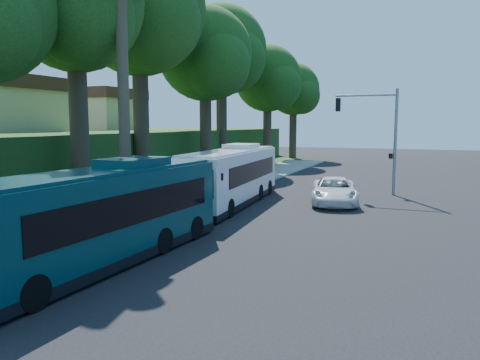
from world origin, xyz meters
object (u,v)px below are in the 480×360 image
at_px(bus_shelter, 125,182).
at_px(pickup, 334,191).
at_px(teal_bus, 100,215).
at_px(white_bus, 232,175).

distance_m(bus_shelter, pickup, 12.10).
height_order(bus_shelter, pickup, bus_shelter).
height_order(bus_shelter, teal_bus, teal_bus).
relative_size(bus_shelter, pickup, 0.57).
bearing_deg(teal_bus, white_bus, 95.19).
bearing_deg(white_bus, teal_bus, -91.69).
distance_m(white_bus, pickup, 6.12).
xyz_separation_m(bus_shelter, teal_bus, (4.04, -7.03, -0.11)).
bearing_deg(white_bus, bus_shelter, -125.72).
height_order(teal_bus, pickup, teal_bus).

